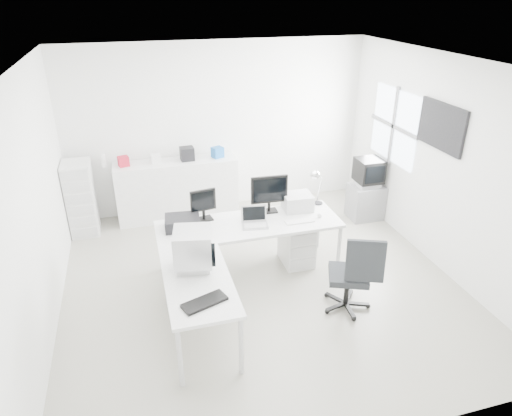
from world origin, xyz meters
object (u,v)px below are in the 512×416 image
object	(u,v)px
lcd_monitor_small	(203,205)
sideboard	(177,189)
lcd_monitor_large	(269,194)
crt_tv	(369,173)
inkjet_printer	(183,223)
office_chair	(349,271)
drawer_pedestal	(297,243)
laser_printer	(297,202)
crt_monitor	(193,251)
main_desk	(249,248)
tv_cabinet	(365,202)
filing_cabinet	(81,199)
laptop	(255,218)
side_desk	(200,309)

from	to	relation	value
lcd_monitor_small	sideboard	distance (m)	1.77
lcd_monitor_large	crt_tv	bearing A→B (deg)	25.06
inkjet_printer	office_chair	world-z (taller)	office_chair
lcd_monitor_small	crt_tv	world-z (taller)	lcd_monitor_small
drawer_pedestal	laser_printer	world-z (taller)	laser_printer
crt_monitor	office_chair	xyz separation A→B (m)	(1.78, -0.21, -0.46)
main_desk	drawer_pedestal	world-z (taller)	main_desk
crt_monitor	tv_cabinet	size ratio (longest dim) A/B	0.75
main_desk	crt_tv	size ratio (longest dim) A/B	4.80
lcd_monitor_small	drawer_pedestal	bearing A→B (deg)	-18.06
tv_cabinet	filing_cabinet	xyz separation A→B (m)	(-4.50, 0.72, 0.30)
main_desk	inkjet_printer	world-z (taller)	inkjet_printer
laptop	laser_printer	world-z (taller)	laptop
main_desk	laptop	bearing A→B (deg)	-63.43
filing_cabinet	sideboard	bearing A→B (deg)	6.89
sideboard	office_chair	bearing A→B (deg)	-61.37
filing_cabinet	laptop	bearing A→B (deg)	-39.64
laser_printer	sideboard	bearing A→B (deg)	133.12
crt_tv	laptop	bearing A→B (deg)	-152.88
main_desk	laser_printer	bearing A→B (deg)	16.35
lcd_monitor_small	office_chair	world-z (taller)	lcd_monitor_small
side_desk	drawer_pedestal	size ratio (longest dim) A/B	2.33
crt_monitor	inkjet_printer	bearing A→B (deg)	100.62
inkjet_printer	crt_tv	xyz separation A→B (m)	(3.14, 0.95, -0.02)
office_chair	crt_tv	bearing A→B (deg)	79.45
crt_tv	laser_printer	bearing A→B (deg)	-151.76
filing_cabinet	tv_cabinet	bearing A→B (deg)	-9.15
laptop	laser_printer	bearing A→B (deg)	33.39
drawer_pedestal	inkjet_printer	size ratio (longest dim) A/B	1.38
crt_tv	filing_cabinet	size ratio (longest dim) A/B	0.43
lcd_monitor_large	laptop	distance (m)	0.48
drawer_pedestal	inkjet_printer	distance (m)	1.64
office_chair	filing_cabinet	bearing A→B (deg)	160.18
drawer_pedestal	lcd_monitor_large	world-z (taller)	lcd_monitor_large
side_desk	sideboard	size ratio (longest dim) A/B	0.71
side_desk	inkjet_printer	xyz separation A→B (m)	(0.00, 1.20, 0.45)
tv_cabinet	crt_monitor	bearing A→B (deg)	-148.86
main_desk	lcd_monitor_large	size ratio (longest dim) A/B	4.59
lcd_monitor_small	filing_cabinet	xyz separation A→B (m)	(-1.66, 1.52, -0.38)
drawer_pedestal	lcd_monitor_small	bearing A→B (deg)	170.91
main_desk	office_chair	distance (m)	1.42
crt_tv	main_desk	bearing A→B (deg)	-155.43
main_desk	filing_cabinet	distance (m)	2.84
crt_tv	crt_monitor	bearing A→B (deg)	-148.86
tv_cabinet	main_desk	bearing A→B (deg)	-155.43
drawer_pedestal	laptop	bearing A→B (deg)	-167.01
inkjet_printer	laptop	bearing A→B (deg)	-6.58
lcd_monitor_small	laptop	distance (m)	0.70
drawer_pedestal	laser_printer	distance (m)	0.59
inkjet_printer	filing_cabinet	world-z (taller)	filing_cabinet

